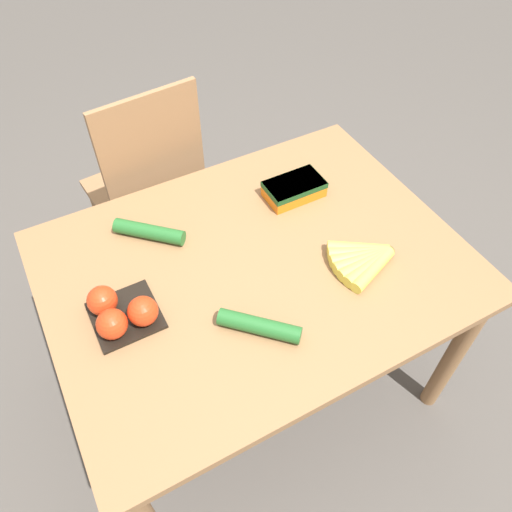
# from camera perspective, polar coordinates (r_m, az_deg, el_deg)

# --- Properties ---
(ground_plane) EXTENTS (12.00, 12.00, 0.00)m
(ground_plane) POSITION_cam_1_polar(r_m,az_deg,el_deg) (2.12, 0.00, -13.56)
(ground_plane) COLOR #4C4742
(dining_table) EXTENTS (1.24, 0.95, 0.73)m
(dining_table) POSITION_cam_1_polar(r_m,az_deg,el_deg) (1.58, 0.00, -3.00)
(dining_table) COLOR olive
(dining_table) RESTS_ON ground_plane
(chair) EXTENTS (0.46, 0.44, 1.02)m
(chair) POSITION_cam_1_polar(r_m,az_deg,el_deg) (2.09, -12.00, 7.34)
(chair) COLOR #8E6642
(chair) RESTS_ON ground_plane
(banana_bunch) EXTENTS (0.20, 0.20, 0.04)m
(banana_bunch) POSITION_cam_1_polar(r_m,az_deg,el_deg) (1.52, 12.23, -0.38)
(banana_bunch) COLOR brown
(banana_bunch) RESTS_ON dining_table
(tomato_pack) EXTENTS (0.18, 0.18, 0.09)m
(tomato_pack) POSITION_cam_1_polar(r_m,az_deg,el_deg) (1.39, -15.27, -6.23)
(tomato_pack) COLOR black
(tomato_pack) RESTS_ON dining_table
(carrot_bag) EXTENTS (0.19, 0.12, 0.06)m
(carrot_bag) POSITION_cam_1_polar(r_m,az_deg,el_deg) (1.69, 4.38, 7.77)
(carrot_bag) COLOR orange
(carrot_bag) RESTS_ON dining_table
(cucumber_near) EXTENTS (0.20, 0.19, 0.05)m
(cucumber_near) POSITION_cam_1_polar(r_m,az_deg,el_deg) (1.59, -12.11, 2.74)
(cucumber_near) COLOR #236028
(cucumber_near) RESTS_ON dining_table
(cucumber_far) EXTENTS (0.19, 0.19, 0.05)m
(cucumber_far) POSITION_cam_1_polar(r_m,az_deg,el_deg) (1.34, 0.38, -7.99)
(cucumber_far) COLOR #236028
(cucumber_far) RESTS_ON dining_table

